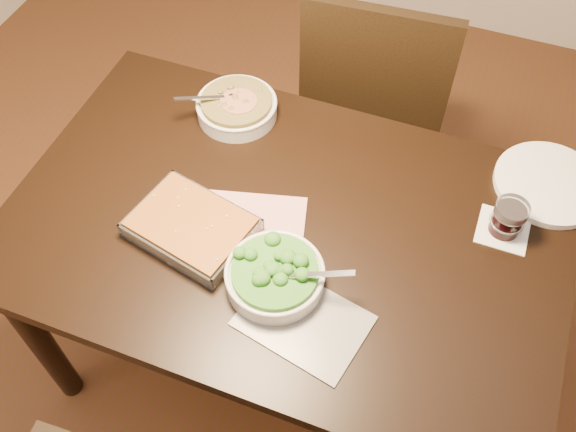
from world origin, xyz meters
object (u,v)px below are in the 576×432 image
object	(u,v)px
baking_dish	(192,227)
chair_far	(376,97)
stew_bowl	(237,107)
dinner_plate	(549,184)
broccoli_bowl	(275,276)
wine_tumbler	(508,218)
table	(285,245)

from	to	relation	value
baking_dish	chair_far	distance (m)	0.91
stew_bowl	dinner_plate	size ratio (longest dim) A/B	0.81
broccoli_bowl	wine_tumbler	distance (m)	0.59
wine_tumbler	chair_far	distance (m)	0.77
stew_bowl	baking_dish	xyz separation A→B (m)	(0.06, -0.42, -0.01)
broccoli_bowl	dinner_plate	bearing A→B (deg)	43.16
stew_bowl	broccoli_bowl	xyz separation A→B (m)	(0.30, -0.48, 0.00)
broccoli_bowl	chair_far	distance (m)	0.93
broccoli_bowl	baking_dish	size ratio (longest dim) A/B	0.80
stew_bowl	chair_far	xyz separation A→B (m)	(0.31, 0.42, -0.23)
broccoli_bowl	wine_tumbler	bearing A→B (deg)	35.81
baking_dish	dinner_plate	size ratio (longest dim) A/B	1.15
broccoli_bowl	stew_bowl	bearing A→B (deg)	122.43
stew_bowl	chair_far	world-z (taller)	chair_far
dinner_plate	chair_far	world-z (taller)	chair_far
table	broccoli_bowl	xyz separation A→B (m)	(0.04, -0.17, 0.13)
baking_dish	wine_tumbler	distance (m)	0.77
stew_bowl	broccoli_bowl	bearing A→B (deg)	-57.57
dinner_plate	wine_tumbler	bearing A→B (deg)	-115.22
dinner_plate	baking_dish	bearing A→B (deg)	-149.93
wine_tumbler	chair_far	world-z (taller)	chair_far
table	baking_dish	bearing A→B (deg)	-152.63
table	chair_far	bearing A→B (deg)	86.45
baking_dish	wine_tumbler	size ratio (longest dim) A/B	3.52
chair_far	baking_dish	bearing A→B (deg)	69.48
table	chair_far	xyz separation A→B (m)	(0.05, 0.74, -0.11)
dinner_plate	broccoli_bowl	bearing A→B (deg)	-136.84
wine_tumbler	stew_bowl	bearing A→B (deg)	170.06
stew_bowl	baking_dish	distance (m)	0.42
broccoli_bowl	baking_dish	bearing A→B (deg)	166.14
chair_far	stew_bowl	bearing A→B (deg)	49.78
table	broccoli_bowl	distance (m)	0.21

